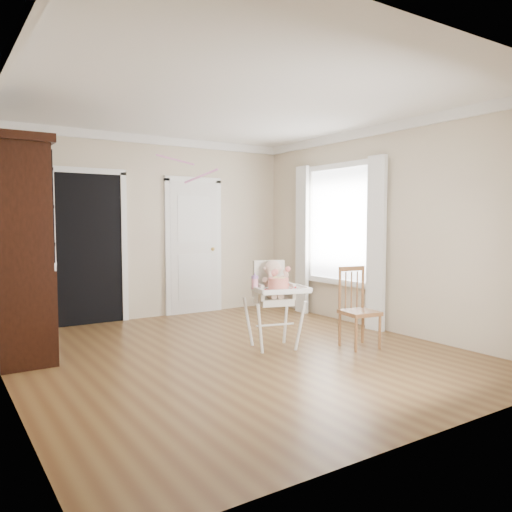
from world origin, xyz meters
TOP-DOWN VIEW (x-y plane):
  - floor at (0.00, 0.00)m, footprint 5.00×5.00m
  - ceiling at (0.00, 0.00)m, footprint 5.00×5.00m
  - wall_back at (0.00, 2.50)m, footprint 4.50×0.00m
  - wall_left at (-2.25, 0.00)m, footprint 0.00×5.00m
  - wall_right at (2.25, 0.00)m, footprint 0.00×5.00m
  - crown_molding at (0.00, 0.00)m, footprint 4.50×5.00m
  - doorway at (-0.90, 2.48)m, footprint 1.06×0.05m
  - closet_door at (0.70, 2.48)m, footprint 0.96×0.09m
  - window_right at (2.18, 0.80)m, footprint 0.13×1.84m
  - high_chair at (0.48, -0.01)m, footprint 0.73×0.84m
  - baby at (0.49, 0.01)m, footprint 0.29×0.26m
  - cake at (0.39, -0.24)m, footprint 0.28×0.28m
  - sippy_cup at (0.21, -0.04)m, footprint 0.08×0.08m
  - china_cabinet at (-1.99, 1.19)m, footprint 0.60×1.35m
  - dining_chair at (1.32, -0.50)m, footprint 0.43×0.43m
  - streamer at (-0.24, 1.05)m, footprint 0.36×0.38m

SIDE VIEW (x-z plane):
  - floor at x=0.00m, z-range 0.00..0.00m
  - dining_chair at x=1.32m, z-range -0.03..0.89m
  - high_chair at x=0.48m, z-range 0.12..1.13m
  - cake at x=0.39m, z-range 0.70..0.83m
  - baby at x=0.49m, z-range 0.55..1.00m
  - sippy_cup at x=0.21m, z-range 0.69..0.87m
  - closet_door at x=0.70m, z-range -0.04..2.09m
  - doorway at x=-0.90m, z-range 0.00..2.22m
  - china_cabinet at x=-1.99m, z-range 0.00..2.29m
  - window_right at x=2.18m, z-range 0.14..2.44m
  - wall_back at x=0.00m, z-range -0.90..3.60m
  - wall_left at x=-2.25m, z-range -1.15..3.85m
  - wall_right at x=2.25m, z-range -1.15..3.85m
  - streamer at x=-0.24m, z-range 2.11..2.26m
  - crown_molding at x=0.00m, z-range 2.58..2.70m
  - ceiling at x=0.00m, z-range 2.70..2.70m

